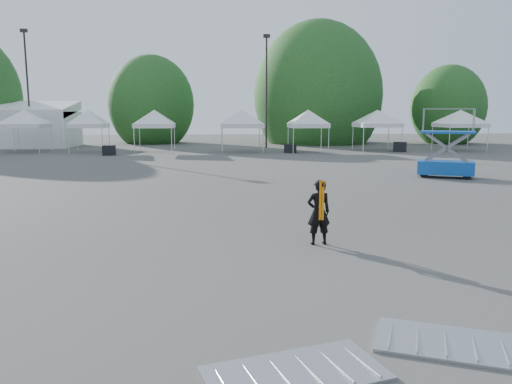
{
  "coord_description": "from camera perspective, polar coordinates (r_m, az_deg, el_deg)",
  "views": [
    {
      "loc": [
        -1.49,
        -12.4,
        3.13
      ],
      "look_at": [
        -0.57,
        -0.99,
        1.3
      ],
      "focal_mm": 35.0,
      "sensor_mm": 36.0,
      "label": 1
    }
  ],
  "objects": [
    {
      "name": "tent_g",
      "position": [
        42.53,
        13.71,
        8.74
      ],
      "size": [
        4.71,
        4.71,
        3.88
      ],
      "color": "silver",
      "rests_on": "ground"
    },
    {
      "name": "tent_e",
      "position": [
        39.77,
        -1.66,
        8.99
      ],
      "size": [
        4.7,
        4.7,
        3.88
      ],
      "color": "silver",
      "rests_on": "ground"
    },
    {
      "name": "tent_d",
      "position": [
        40.44,
        -11.55,
        8.81
      ],
      "size": [
        4.27,
        4.27,
        3.88
      ],
      "color": "silver",
      "rests_on": "ground"
    },
    {
      "name": "barrier_left",
      "position": [
        6.4,
        4.48,
        -19.91
      ],
      "size": [
        2.37,
        1.63,
        0.07
      ],
      "rotation": [
        0.0,
        0.0,
        0.28
      ],
      "color": "#A5A8AD",
      "rests_on": "ground"
    },
    {
      "name": "tent_h",
      "position": [
        44.3,
        22.34,
        8.33
      ],
      "size": [
        4.73,
        4.73,
        3.88
      ],
      "color": "silver",
      "rests_on": "ground"
    },
    {
      "name": "tree_far_e",
      "position": [
        54.7,
        21.1,
        9.01
      ],
      "size": [
        3.84,
        3.84,
        5.84
      ],
      "color": "#382314",
      "rests_on": "ground"
    },
    {
      "name": "scissor_lift",
      "position": [
        25.81,
        20.99,
        5.25
      ],
      "size": [
        2.87,
        2.23,
        3.32
      ],
      "rotation": [
        0.0,
        0.0,
        -0.43
      ],
      "color": "#0C409E",
      "rests_on": "ground"
    },
    {
      "name": "man",
      "position": [
        11.96,
        7.17,
        -2.3
      ],
      "size": [
        0.61,
        0.43,
        1.57
      ],
      "rotation": [
        0.0,
        0.0,
        3.25
      ],
      "color": "black",
      "rests_on": "ground"
    },
    {
      "name": "ground",
      "position": [
        12.87,
        2.19,
        -5.0
      ],
      "size": [
        120.0,
        120.0,
        0.0
      ],
      "primitive_type": "plane",
      "color": "#474442",
      "rests_on": "ground"
    },
    {
      "name": "light_pole_west",
      "position": [
        49.32,
        -24.67,
        11.35
      ],
      "size": [
        0.6,
        0.25,
        10.3
      ],
      "color": "black",
      "rests_on": "ground"
    },
    {
      "name": "barrier_mid",
      "position": [
        7.57,
        22.28,
        -15.78
      ],
      "size": [
        2.46,
        1.89,
        0.07
      ],
      "rotation": [
        0.0,
        0.0,
        -0.41
      ],
      "color": "#A5A8AD",
      "rests_on": "ground"
    },
    {
      "name": "tent_b",
      "position": [
        43.74,
        -24.97,
        8.16
      ],
      "size": [
        4.51,
        4.51,
        3.88
      ],
      "color": "silver",
      "rests_on": "ground"
    },
    {
      "name": "crate_mid",
      "position": [
        39.15,
        3.94,
        4.97
      ],
      "size": [
        1.04,
        0.94,
        0.66
      ],
      "primitive_type": "cube",
      "rotation": [
        0.0,
        0.0,
        -0.39
      ],
      "color": "black",
      "rests_on": "ground"
    },
    {
      "name": "crate_west",
      "position": [
        38.37,
        -16.45,
        4.58
      ],
      "size": [
        0.99,
        0.81,
        0.72
      ],
      "primitive_type": "cube",
      "rotation": [
        0.0,
        0.0,
        0.1
      ],
      "color": "black",
      "rests_on": "ground"
    },
    {
      "name": "tree_mid_e",
      "position": [
        52.49,
        7.06,
        10.89
      ],
      "size": [
        5.12,
        5.12,
        7.79
      ],
      "color": "#382314",
      "rests_on": "ground"
    },
    {
      "name": "tree_mid_w",
      "position": [
        52.81,
        -11.86,
        9.77
      ],
      "size": [
        4.16,
        4.16,
        6.33
      ],
      "color": "#382314",
      "rests_on": "ground"
    },
    {
      "name": "crate_east",
      "position": [
        41.69,
        16.12,
        4.97
      ],
      "size": [
        1.2,
        1.06,
        0.78
      ],
      "primitive_type": "cube",
      "rotation": [
        0.0,
        0.0,
        -0.32
      ],
      "color": "black",
      "rests_on": "ground"
    },
    {
      "name": "tent_c",
      "position": [
        41.61,
        -18.63,
        8.52
      ],
      "size": [
        3.87,
        3.87,
        3.88
      ],
      "color": "silver",
      "rests_on": "ground"
    },
    {
      "name": "tent_f",
      "position": [
        40.1,
        5.99,
        8.94
      ],
      "size": [
        4.19,
        4.19,
        3.88
      ],
      "color": "silver",
      "rests_on": "ground"
    },
    {
      "name": "light_pole_east",
      "position": [
        44.69,
        1.2,
        12.15
      ],
      "size": [
        0.6,
        0.25,
        9.8
      ],
      "color": "black",
      "rests_on": "ground"
    }
  ]
}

